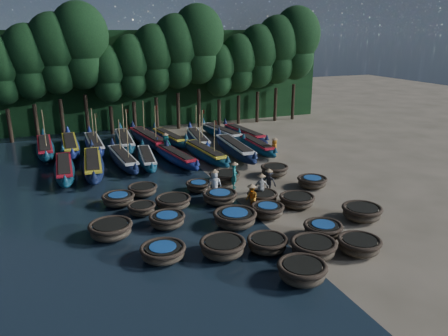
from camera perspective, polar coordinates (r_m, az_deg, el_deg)
name	(u,v)px	position (r m, az deg, el deg)	size (l,w,h in m)	color
ground	(230,194)	(27.83, 0.80, -3.46)	(120.00, 120.00, 0.00)	gray
foliage_wall	(147,78)	(48.77, -10.04, 11.45)	(40.00, 3.00, 10.00)	black
coracle_2	(302,271)	(18.79, 10.16, -13.14)	(2.12, 2.12, 0.84)	#4C412F
coracle_3	(313,248)	(20.70, 11.60, -10.19)	(2.47, 2.47, 0.83)	#4C412F
coracle_4	(359,245)	(21.57, 17.25, -9.58)	(2.32, 2.32, 0.76)	#4C412F
coracle_5	(163,252)	(20.30, -7.97, -10.81)	(2.53, 2.53, 0.69)	#4C412F
coracle_6	(223,247)	(20.40, -0.17, -10.29)	(2.59, 2.59, 0.80)	#4C412F
coracle_7	(267,244)	(20.91, 5.67, -9.79)	(2.24, 2.24, 0.71)	#4C412F
coracle_8	(323,230)	(22.60, 12.79, -7.87)	(1.99, 1.99, 0.77)	#4C412F
coracle_9	(362,212)	(25.21, 17.56, -5.52)	(2.70, 2.70, 0.80)	#4C412F
coracle_10	(111,229)	(22.76, -14.58, -7.77)	(2.21, 2.21, 0.81)	#4C412F
coracle_11	(167,220)	(23.38, -7.43, -6.75)	(2.15, 2.15, 0.72)	#4C412F
coracle_12	(235,218)	(23.24, 1.44, -6.57)	(2.48, 2.48, 0.84)	#4C412F
coracle_13	(268,210)	(24.46, 5.71, -5.52)	(2.22, 2.22, 0.74)	#4C412F
coracle_14	(297,200)	(26.19, 9.51, -4.17)	(2.24, 2.24, 0.69)	#4C412F
coracle_15	(142,209)	(25.16, -10.71, -5.24)	(1.83, 1.83, 0.64)	#4C412F
coracle_16	(173,202)	(25.77, -6.66, -4.41)	(2.46, 2.46, 0.69)	#4C412F
coracle_17	(220,197)	(26.26, -0.55, -3.79)	(2.40, 2.40, 0.73)	#4C412F
coracle_18	(262,197)	(26.53, 5.03, -3.75)	(2.15, 2.15, 0.65)	#4C412F
coracle_19	(312,182)	(29.47, 11.44, -1.76)	(2.03, 2.03, 0.71)	#4C412F
coracle_20	(118,199)	(26.73, -13.63, -3.97)	(2.32, 2.32, 0.69)	#4C412F
coracle_21	(143,190)	(27.98, -10.57, -2.82)	(2.16, 2.16, 0.67)	#4C412F
coracle_22	(198,186)	(28.22, -3.36, -2.36)	(1.91, 1.91, 0.65)	#4C412F
coracle_23	(225,177)	(29.79, 0.11, -1.16)	(2.28, 2.28, 0.73)	#4C412F
coracle_24	(274,170)	(31.31, 6.61, -0.28)	(2.24, 2.24, 0.79)	#4C412F
long_boat_1	(64,169)	(33.11, -20.12, -0.10)	(1.61, 8.10, 1.42)	#0E3C53
long_boat_2	(93,165)	(33.31, -16.72, 0.42)	(2.22, 8.78, 1.55)	#10163D
long_boat_3	(123,159)	(34.42, -13.05, 1.17)	(1.93, 7.98, 3.40)	#10163D
long_boat_4	(147,158)	(34.36, -10.03, 1.25)	(2.00, 7.23, 1.28)	#0E3C53
long_boat_5	(176,157)	(34.41, -6.33, 1.48)	(2.53, 7.59, 1.35)	navy
long_boat_6	(205,153)	(35.10, -2.50, 1.96)	(2.25, 8.15, 3.48)	#0E3C53
long_boat_7	(235,148)	(36.29, 1.44, 2.58)	(1.99, 8.93, 1.57)	#10163D
long_boat_8	(256,145)	(37.75, 4.14, 2.99)	(1.42, 7.64, 1.35)	#0E3C53
long_boat_9	(45,148)	(39.56, -22.33, 2.46)	(1.66, 8.40, 3.57)	#0E3C53
long_boat_10	(70,146)	(39.53, -19.44, 2.78)	(1.56, 8.59, 1.51)	navy
long_boat_11	(94,144)	(39.42, -16.56, 2.99)	(1.50, 8.22, 3.49)	navy
long_boat_12	(125,141)	(39.79, -12.84, 3.46)	(2.03, 8.68, 3.69)	#0E3C53
long_boat_13	(148,139)	(40.01, -9.85, 3.76)	(2.80, 9.03, 3.87)	#10163D
long_boat_14	(169,138)	(40.60, -7.16, 3.94)	(2.39, 7.56, 1.34)	#0E3C53
long_boat_15	(198,139)	(39.73, -3.43, 3.80)	(2.34, 8.09, 3.46)	navy
long_boat_16	(222,133)	(41.98, -0.29, 4.58)	(2.55, 8.13, 1.44)	#0E3C53
long_boat_17	(244,134)	(41.61, 2.66, 4.45)	(2.26, 8.17, 1.45)	#10163D
fisherman_0	(215,184)	(26.94, -1.23, -2.06)	(0.99, 0.79, 1.97)	beige
fisherman_1	(234,174)	(28.61, 1.36, -0.84)	(0.65, 0.74, 1.92)	#196967
fisherman_2	(251,198)	(25.03, 3.61, -3.88)	(0.65, 0.81, 1.79)	orange
fisherman_3	(269,181)	(27.92, 5.85, -1.70)	(1.12, 1.10, 1.74)	black
fisherman_4	(261,187)	(26.65, 4.87, -2.46)	(1.01, 0.54, 1.84)	beige
fisherman_5	(166,144)	(36.86, -7.62, 3.15)	(1.10, 1.69, 1.94)	#196967
fisherman_6	(275,147)	(35.95, 6.61, 2.72)	(0.66, 0.86, 1.76)	orange
tree_1	(1,70)	(44.25, -27.09, 11.38)	(4.09, 4.09, 9.65)	black
tree_2	(28,61)	(44.07, -24.18, 12.62)	(4.51, 4.51, 10.63)	black
tree_3	(55,53)	(44.02, -21.24, 13.84)	(4.92, 4.92, 11.60)	black
tree_4	(80,45)	(44.10, -18.26, 15.03)	(5.34, 5.34, 12.58)	black
tree_5	(108,74)	(44.49, -14.92, 11.82)	(3.68, 3.68, 8.68)	black
tree_6	(131,66)	(44.78, -12.00, 12.93)	(4.09, 4.09, 9.65)	black
tree_7	(154,58)	(45.19, -9.11, 13.98)	(4.51, 4.51, 10.63)	black
tree_8	(176,51)	(45.73, -6.24, 14.98)	(4.92, 4.92, 11.60)	black
tree_9	(198,44)	(46.38, -3.43, 15.92)	(5.34, 5.34, 12.58)	black
tree_10	(219,70)	(47.31, -0.66, 12.71)	(3.68, 3.68, 8.68)	black
tree_11	(239,63)	(48.13, 1.96, 13.59)	(4.09, 4.09, 9.65)	black
tree_12	(258,56)	(49.06, 4.51, 14.41)	(4.51, 4.51, 10.63)	black
tree_13	(277,49)	(50.08, 6.98, 15.18)	(4.92, 4.92, 11.60)	black
tree_14	(296,42)	(51.20, 9.36, 15.88)	(5.34, 5.34, 12.58)	black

